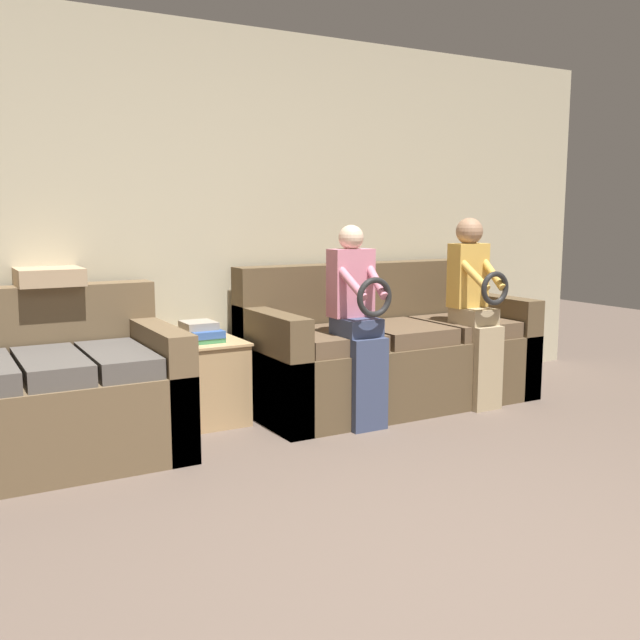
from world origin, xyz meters
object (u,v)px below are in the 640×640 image
(side_shelf, at_px, (201,380))
(couch_main, at_px, (387,354))
(child_left_seated, at_px, (358,317))
(throw_pillow, at_px, (49,277))
(child_right_seated, at_px, (476,301))
(couch_side, at_px, (49,397))
(book_stack, at_px, (201,332))

(side_shelf, bearing_deg, couch_main, -7.71)
(child_left_seated, distance_m, side_shelf, 1.08)
(throw_pillow, bearing_deg, couch_main, -7.87)
(child_right_seated, bearing_deg, side_shelf, 163.31)
(couch_main, relative_size, child_left_seated, 1.61)
(couch_side, xyz_separation_m, throw_pillow, (0.08, 0.35, 0.63))
(book_stack, bearing_deg, child_right_seated, -16.64)
(couch_main, height_order, side_shelf, couch_main)
(couch_main, bearing_deg, child_right_seated, -37.01)
(child_right_seated, relative_size, side_shelf, 2.45)
(throw_pillow, bearing_deg, child_left_seated, -21.39)
(couch_side, distance_m, book_stack, 1.01)
(child_right_seated, height_order, book_stack, child_right_seated)
(couch_side, bearing_deg, side_shelf, 13.43)
(child_left_seated, height_order, book_stack, child_left_seated)
(book_stack, bearing_deg, throw_pillow, 171.73)
(child_left_seated, relative_size, side_shelf, 2.37)
(couch_main, distance_m, couch_side, 2.26)
(couch_main, bearing_deg, book_stack, 172.40)
(couch_main, distance_m, child_right_seated, 0.71)
(book_stack, bearing_deg, couch_side, -166.79)
(child_right_seated, xyz_separation_m, book_stack, (-1.79, 0.53, -0.14))
(child_right_seated, distance_m, book_stack, 1.87)
(child_right_seated, distance_m, throw_pillow, 2.75)
(couch_side, xyz_separation_m, side_shelf, (0.95, 0.23, -0.06))
(child_left_seated, bearing_deg, book_stack, 147.02)
(child_left_seated, relative_size, book_stack, 4.21)
(book_stack, bearing_deg, child_left_seated, -32.98)
(child_right_seated, bearing_deg, couch_main, 142.99)
(book_stack, relative_size, throw_pillow, 0.82)
(side_shelf, distance_m, book_stack, 0.31)
(couch_side, distance_m, side_shelf, 0.98)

